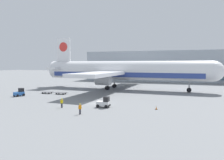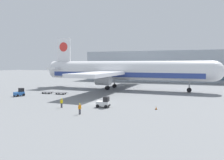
% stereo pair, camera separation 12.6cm
% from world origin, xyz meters
% --- Properties ---
extents(ground_plane, '(400.00, 400.00, 0.00)m').
position_xyz_m(ground_plane, '(0.00, 0.00, 0.00)').
color(ground_plane, slate).
extents(terminal_building, '(90.00, 18.20, 14.00)m').
position_xyz_m(terminal_building, '(15.89, 67.40, 6.99)').
color(terminal_building, '#9EA8B2').
rests_on(terminal_building, ground_plane).
extents(airplane_main, '(58.10, 48.29, 17.00)m').
position_xyz_m(airplane_main, '(-2.18, 25.78, 5.84)').
color(airplane_main, white).
rests_on(airplane_main, ground_plane).
extents(baggage_tug_foreground, '(2.19, 2.73, 2.00)m').
position_xyz_m(baggage_tug_foreground, '(-22.12, 3.39, 0.88)').
color(baggage_tug_foreground, '#2D66B7').
rests_on(baggage_tug_foreground, ground_plane).
extents(baggage_tug_mid, '(2.52, 1.74, 2.00)m').
position_xyz_m(baggage_tug_mid, '(2.91, -3.12, 0.88)').
color(baggage_tug_mid, silver).
rests_on(baggage_tug_mid, ground_plane).
extents(baggage_dolly_lead, '(3.73, 1.61, 0.48)m').
position_xyz_m(baggage_dolly_lead, '(-18.46, 9.71, 0.39)').
color(baggage_dolly_lead, '#56565B').
rests_on(baggage_dolly_lead, ground_plane).
extents(baggage_dolly_second, '(3.73, 1.61, 0.48)m').
position_xyz_m(baggage_dolly_second, '(-14.13, 9.68, 0.39)').
color(baggage_dolly_second, '#56565B').
rests_on(baggage_dolly_second, ground_plane).
extents(ground_crew_near, '(0.37, 0.51, 1.78)m').
position_xyz_m(ground_crew_near, '(1.27, -9.71, 1.05)').
color(ground_crew_near, black).
rests_on(ground_crew_near, ground_plane).
extents(ground_crew_far, '(0.35, 0.53, 1.79)m').
position_xyz_m(ground_crew_far, '(-4.29, -6.05, 1.06)').
color(ground_crew_far, black).
rests_on(ground_crew_far, ground_plane).
extents(traffic_cone_near, '(0.40, 0.40, 0.58)m').
position_xyz_m(traffic_cone_near, '(12.42, -2.09, 0.28)').
color(traffic_cone_near, black).
rests_on(traffic_cone_near, ground_plane).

